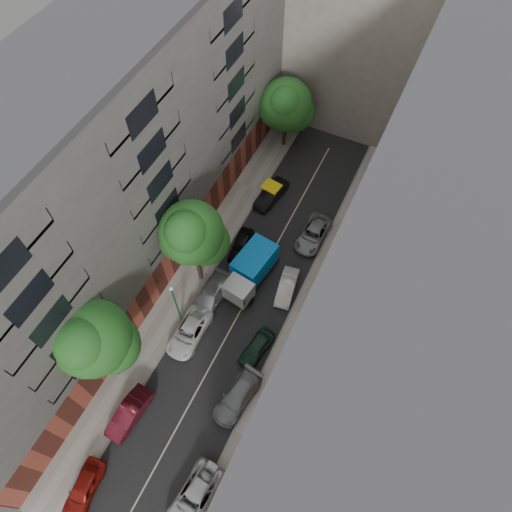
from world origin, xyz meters
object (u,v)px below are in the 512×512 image
Objects in this scene: car_left_3 at (210,297)px; car_right_2 at (256,348)px; car_left_4 at (241,245)px; car_left_5 at (271,194)px; car_left_2 at (189,332)px; car_left_1 at (129,413)px; tree_far at (286,107)px; car_right_4 at (313,234)px; car_right_1 at (238,397)px; tarp_truck at (250,270)px; car_right_3 at (287,287)px; tree_mid at (192,236)px; tree_near at (93,341)px; pedestrian at (338,274)px; car_right_0 at (194,498)px; lamp_post at (175,300)px; car_left_0 at (84,488)px.

car_left_3 is 1.37× the size of car_right_2.
car_left_4 is 0.88× the size of car_left_5.
car_right_2 is (5.60, 1.20, -0.04)m from car_left_2.
tree_far is at bearing 96.49° from car_left_1.
car_left_1 is at bearing -104.50° from car_right_4.
car_left_1 is 8.21m from car_right_1.
car_left_2 is 16.37m from car_left_5.
car_left_3 is (-2.20, -3.46, -0.81)m from tarp_truck.
car_right_3 is at bearing 71.46° from car_left_1.
car_left_2 is at bearing -136.07° from car_right_3.
tree_near is at bearing -99.17° from tree_mid.
car_left_2 is 2.59× the size of pedestrian.
car_right_0 is 1.06× the size of car_right_1.
pedestrian is at bearing 41.62° from lamp_post.
tree_mid is 1.76× the size of lamp_post.
car_left_2 is 8.97m from tree_near.
car_left_2 is at bearing -33.34° from lamp_post.
car_right_0 is (6.40, -26.78, -0.02)m from car_left_5.
car_right_1 is at bearing -45.62° from car_left_3.
car_right_4 reaches higher than car_right_3.
car_right_2 is at bearing 61.52° from pedestrian.
tree_far is (-4.05, 16.78, 3.72)m from tarp_truck.
tarp_truck reaches higher than car_right_3.
car_right_1 is at bearing -60.38° from tarp_truck.
pedestrian is (3.60, 2.94, 0.45)m from car_right_3.
car_left_2 is 0.96× the size of car_left_3.
tarp_truck is at bearing 18.13° from pedestrian.
pedestrian reaches higher than car_left_3.
tree_mid is at bearing -89.73° from tree_far.
car_left_3 is 1.31× the size of car_left_4.
car_right_2 is 24.28m from tree_far.
pedestrian is at bearing -50.69° from tree_far.
tree_far reaches higher than car_left_1.
tarp_truck is at bearing 74.18° from car_left_0.
car_right_3 is at bearing -87.75° from car_right_4.
car_left_3 reaches higher than car_right_1.
car_left_5 is at bearing 92.66° from car_left_1.
car_right_2 is (6.40, 8.80, -0.08)m from car_left_1.
car_left_2 is at bearing -110.03° from car_right_4.
car_left_4 is 6.03m from car_right_3.
car_left_1 is 0.77× the size of lamp_post.
tree_mid reaches higher than car_left_5.
car_right_3 is 10.02m from lamp_post.
tree_near is (-9.44, -2.31, 6.35)m from car_right_1.
car_left_3 is 0.65× the size of tree_far.
car_left_2 is at bearing -70.94° from tree_mid.
car_left_3 is at bearing -116.83° from car_right_4.
tree_mid is at bearing 80.83° from tree_near.
car_right_2 is (5.60, -15.17, -0.09)m from car_left_5.
tarp_truck is 6.99m from tree_mid.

